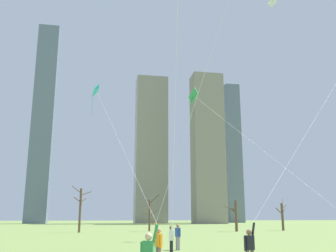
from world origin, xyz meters
The scene contains 15 objects.
kite_flyer_far_back_pink centered at (-0.01, 4.53, 4.02)m, with size 1.76×9.01×13.87m.
kite_flyer_foreground_right_teal centered at (-1.61, 4.37, 2.76)m, with size 3.44×12.76×12.15m.
kite_flyer_foreground_left_purple centered at (-1.15, -2.67, 4.12)m, with size 4.65×1.21×13.48m.
kite_flyer_midfield_right_green centered at (5.11, -0.65, 2.00)m, with size 4.85×7.42×9.09m.
kite_flyer_midfield_center_yellow centered at (3.68, 1.22, 2.60)m, with size 12.69×8.41×14.12m.
bystander_watching_nearby centered at (1.52, 10.75, 0.90)m, with size 0.34×0.46×1.62m.
distant_kite_drifting_right_white centered at (15.62, 23.95, 24.74)m, with size 4.68×1.17×27.61m.
bare_tree_leftmost centered at (16.21, 39.98, 2.41)m, with size 2.04×1.54×4.40m.
bare_tree_center centered at (24.63, 42.26, 2.25)m, with size 2.48×2.40×4.80m.
bare_tree_left_of_center centered at (-5.88, 40.26, 3.17)m, with size 2.61×1.58×6.14m.
bare_tree_right_of_center centered at (4.10, 43.29, 2.56)m, with size 2.34×2.93×5.32m.
skyline_mid_tower_left centered at (13.31, 109.55, 24.13)m, with size 10.33×6.93×48.26m.
skyline_wide_slab centered at (29.78, 99.50, 23.39)m, with size 9.57×6.77×46.78m.
skyline_slender_spire centered at (45.00, 119.02, 25.43)m, with size 5.42×5.89×50.86m.
skyline_mid_tower_right centered at (-21.83, 111.42, 32.53)m, with size 6.67×5.34×65.05m.
Camera 1 is at (-3.74, -14.39, 2.10)m, focal length 41.03 mm.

